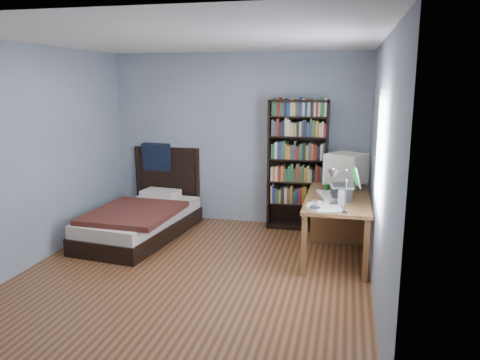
# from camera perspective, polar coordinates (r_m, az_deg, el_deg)

# --- Properties ---
(room) EXTENTS (4.20, 4.24, 2.50)m
(room) POSITION_cam_1_polar(r_m,az_deg,el_deg) (4.93, -5.60, 2.11)
(room) COLOR #563119
(room) RESTS_ON ground
(desk) EXTENTS (0.75, 1.57, 0.73)m
(desk) POSITION_cam_1_polar(r_m,az_deg,el_deg) (6.24, 11.83, -3.89)
(desk) COLOR brown
(desk) RESTS_ON floor
(crt_monitor) EXTENTS (0.57, 0.52, 0.47)m
(crt_monitor) POSITION_cam_1_polar(r_m,az_deg,el_deg) (6.14, 12.87, 1.37)
(crt_monitor) COLOR #BEB49D
(crt_monitor) RESTS_ON desk
(laptop) EXTENTS (0.37, 0.37, 0.41)m
(laptop) POSITION_cam_1_polar(r_m,az_deg,el_deg) (5.62, 12.43, -1.17)
(laptop) COLOR #2D2D30
(laptop) RESTS_ON desk
(desk_lamp) EXTENTS (0.21, 0.46, 0.55)m
(desk_lamp) POSITION_cam_1_polar(r_m,az_deg,el_deg) (4.61, 11.51, 0.19)
(desk_lamp) COLOR #99999E
(desk_lamp) RESTS_ON desk
(keyboard) EXTENTS (0.32, 0.54, 0.05)m
(keyboard) POSITION_cam_1_polar(r_m,az_deg,el_deg) (5.67, 10.69, -1.96)
(keyboard) COLOR beige
(keyboard) RESTS_ON desk
(speaker) EXTENTS (0.09, 0.09, 0.18)m
(speaker) POSITION_cam_1_polar(r_m,az_deg,el_deg) (5.34, 12.36, -2.13)
(speaker) COLOR gray
(speaker) RESTS_ON desk
(soda_can) EXTENTS (0.06, 0.06, 0.11)m
(soda_can) POSITION_cam_1_polar(r_m,az_deg,el_deg) (5.92, 10.57, -1.00)
(soda_can) COLOR #083C1B
(soda_can) RESTS_ON desk
(mouse) EXTENTS (0.07, 0.11, 0.04)m
(mouse) POSITION_cam_1_polar(r_m,az_deg,el_deg) (5.98, 11.64, -1.27)
(mouse) COLOR silver
(mouse) RESTS_ON desk
(phone_silver) EXTENTS (0.07, 0.12, 0.02)m
(phone_silver) POSITION_cam_1_polar(r_m,az_deg,el_deg) (5.43, 9.16, -2.58)
(phone_silver) COLOR silver
(phone_silver) RESTS_ON desk
(phone_grey) EXTENTS (0.06, 0.10, 0.02)m
(phone_grey) POSITION_cam_1_polar(r_m,az_deg,el_deg) (5.27, 9.10, -3.04)
(phone_grey) COLOR gray
(phone_grey) RESTS_ON desk
(external_drive) EXTENTS (0.12, 0.12, 0.02)m
(external_drive) POSITION_cam_1_polar(r_m,az_deg,el_deg) (5.13, 9.03, -3.45)
(external_drive) COLOR gray
(external_drive) RESTS_ON desk
(bookshelf) EXTENTS (0.83, 0.30, 1.84)m
(bookshelf) POSITION_cam_1_polar(r_m,az_deg,el_deg) (6.68, 7.03, 1.81)
(bookshelf) COLOR black
(bookshelf) RESTS_ON floor
(bed) EXTENTS (1.18, 2.10, 1.16)m
(bed) POSITION_cam_1_polar(r_m,az_deg,el_deg) (6.61, -11.72, -4.42)
(bed) COLOR black
(bed) RESTS_ON floor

